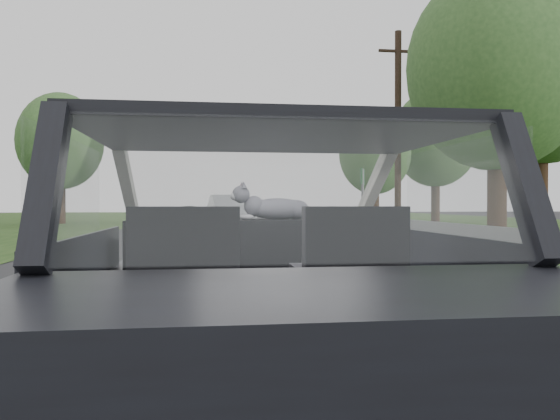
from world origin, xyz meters
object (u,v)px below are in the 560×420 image
object	(u,v)px
other_car	(230,211)
highway_sign	(363,202)
utility_pole	(398,132)
subject_car	(263,274)
cat	(278,207)

from	to	relation	value
other_car	highway_sign	distance (m)	7.60
utility_pole	other_car	bearing A→B (deg)	146.35
subject_car	utility_pole	bearing A→B (deg)	68.08
other_car	utility_pole	size ratio (longest dim) A/B	0.58
cat	highway_sign	size ratio (longest dim) A/B	0.23
utility_pole	highway_sign	bearing A→B (deg)	-137.16
other_car	utility_pole	bearing A→B (deg)	-39.54
highway_sign	utility_pole	size ratio (longest dim) A/B	0.30
cat	other_car	distance (m)	21.55
subject_car	other_car	world-z (taller)	other_car
subject_car	cat	xyz separation A→B (m)	(0.16, 0.58, 0.35)
subject_car	cat	distance (m)	0.70
subject_car	highway_sign	size ratio (longest dim) A/B	1.70
cat	subject_car	bearing A→B (deg)	-113.23
cat	highway_sign	bearing A→B (deg)	63.63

